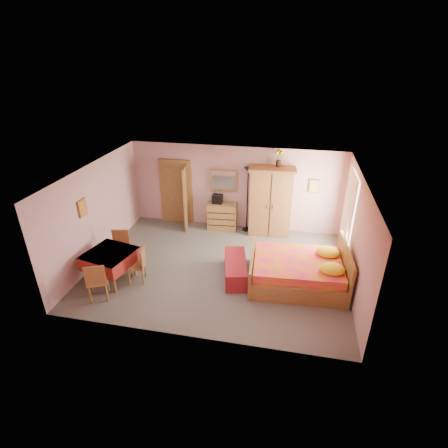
% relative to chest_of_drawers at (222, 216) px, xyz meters
% --- Properties ---
extents(floor, '(6.50, 6.50, 0.00)m').
position_rel_chest_of_drawers_xyz_m(floor, '(0.35, -2.23, -0.43)').
color(floor, slate).
rests_on(floor, ground).
extents(ceiling, '(6.50, 6.50, 0.00)m').
position_rel_chest_of_drawers_xyz_m(ceiling, '(0.35, -2.23, 2.17)').
color(ceiling, brown).
rests_on(ceiling, wall_back).
extents(wall_back, '(6.50, 0.10, 2.60)m').
position_rel_chest_of_drawers_xyz_m(wall_back, '(0.35, 0.27, 0.87)').
color(wall_back, '#C79091').
rests_on(wall_back, floor).
extents(wall_front, '(6.50, 0.10, 2.60)m').
position_rel_chest_of_drawers_xyz_m(wall_front, '(0.35, -4.73, 0.87)').
color(wall_front, '#C79091').
rests_on(wall_front, floor).
extents(wall_left, '(0.10, 5.00, 2.60)m').
position_rel_chest_of_drawers_xyz_m(wall_left, '(-2.90, -2.23, 0.87)').
color(wall_left, '#C79091').
rests_on(wall_left, floor).
extents(wall_right, '(0.10, 5.00, 2.60)m').
position_rel_chest_of_drawers_xyz_m(wall_right, '(3.60, -2.23, 0.87)').
color(wall_right, '#C79091').
rests_on(wall_right, floor).
extents(doorway, '(1.06, 0.12, 2.15)m').
position_rel_chest_of_drawers_xyz_m(doorway, '(-1.55, 0.24, 0.60)').
color(doorway, '#9E6B35').
rests_on(doorway, floor).
extents(window, '(0.08, 1.40, 1.95)m').
position_rel_chest_of_drawers_xyz_m(window, '(3.56, -1.03, 1.02)').
color(window, white).
rests_on(window, wall_right).
extents(picture_left, '(0.04, 0.32, 0.42)m').
position_rel_chest_of_drawers_xyz_m(picture_left, '(-2.87, -2.83, 1.27)').
color(picture_left, orange).
rests_on(picture_left, wall_left).
extents(picture_back, '(0.30, 0.04, 0.40)m').
position_rel_chest_of_drawers_xyz_m(picture_back, '(2.70, 0.24, 1.12)').
color(picture_back, '#D8BF59').
rests_on(picture_back, wall_back).
extents(chest_of_drawers, '(0.94, 0.53, 0.86)m').
position_rel_chest_of_drawers_xyz_m(chest_of_drawers, '(0.00, 0.00, 0.00)').
color(chest_of_drawers, '#A17236').
rests_on(chest_of_drawers, floor).
extents(wall_mirror, '(0.84, 0.08, 0.66)m').
position_rel_chest_of_drawers_xyz_m(wall_mirror, '(0.00, 0.21, 1.12)').
color(wall_mirror, white).
rests_on(wall_mirror, wall_back).
extents(stereo, '(0.31, 0.23, 0.28)m').
position_rel_chest_of_drawers_xyz_m(stereo, '(-0.16, 0.01, 0.57)').
color(stereo, black).
rests_on(stereo, chest_of_drawers).
extents(floor_lamp, '(0.28, 0.28, 2.05)m').
position_rel_chest_of_drawers_xyz_m(floor_lamp, '(0.77, 0.05, 0.60)').
color(floor_lamp, black).
rests_on(floor_lamp, floor).
extents(wardrobe, '(1.40, 0.79, 2.12)m').
position_rel_chest_of_drawers_xyz_m(wardrobe, '(1.48, -0.01, 0.63)').
color(wardrobe, '#A06A36').
rests_on(wardrobe, floor).
extents(sunflower_vase, '(0.21, 0.21, 0.51)m').
position_rel_chest_of_drawers_xyz_m(sunflower_vase, '(1.63, 0.08, 1.94)').
color(sunflower_vase, yellow).
rests_on(sunflower_vase, wardrobe).
extents(bed, '(2.38, 1.93, 1.05)m').
position_rel_chest_of_drawers_xyz_m(bed, '(2.36, -2.47, 0.10)').
color(bed, '#E41656').
rests_on(bed, floor).
extents(bench, '(0.80, 1.48, 0.47)m').
position_rel_chest_of_drawers_xyz_m(bench, '(0.86, -2.51, -0.19)').
color(bench, maroon).
rests_on(bench, floor).
extents(dining_table, '(1.27, 1.27, 0.78)m').
position_rel_chest_of_drawers_xyz_m(dining_table, '(-2.10, -3.24, -0.04)').
color(dining_table, maroon).
rests_on(dining_table, floor).
extents(chair_south, '(0.58, 0.58, 0.97)m').
position_rel_chest_of_drawers_xyz_m(chair_south, '(-2.05, -3.95, 0.06)').
color(chair_south, '#AC7A3A').
rests_on(chair_south, floor).
extents(chair_north, '(0.51, 0.51, 0.95)m').
position_rel_chest_of_drawers_xyz_m(chair_north, '(-2.17, -2.61, 0.05)').
color(chair_north, olive).
rests_on(chair_north, floor).
extents(chair_west, '(0.53, 0.53, 0.99)m').
position_rel_chest_of_drawers_xyz_m(chair_west, '(-2.80, -3.23, 0.07)').
color(chair_west, '#A36637').
rests_on(chair_west, floor).
extents(chair_east, '(0.48, 0.48, 0.89)m').
position_rel_chest_of_drawers_xyz_m(chair_east, '(-1.47, -3.17, 0.02)').
color(chair_east, olive).
rests_on(chair_east, floor).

